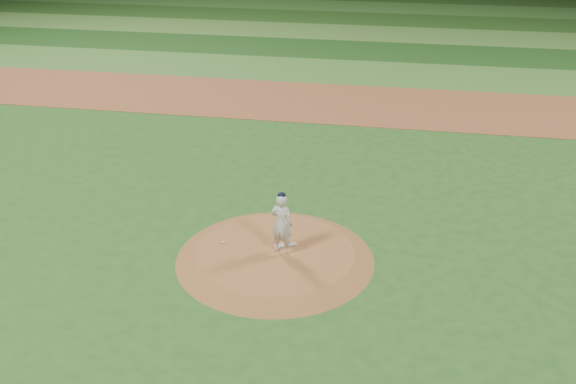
{
  "coord_description": "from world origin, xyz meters",
  "views": [
    {
      "loc": [
        3.08,
        -14.89,
        9.5
      ],
      "look_at": [
        0.0,
        2.0,
        1.1
      ],
      "focal_mm": 40.0,
      "sensor_mm": 36.0,
      "label": 1
    }
  ],
  "objects": [
    {
      "name": "outfield_stripe_2",
      "position": [
        0.0,
        29.5,
        0.01
      ],
      "size": [
        70.0,
        5.0,
        0.02
      ],
      "primitive_type": "cube",
      "color": "#447B2C",
      "rests_on": "ground"
    },
    {
      "name": "pitcher_on_mound",
      "position": [
        0.19,
        0.01,
        1.14
      ],
      "size": [
        0.73,
        0.57,
        1.81
      ],
      "color": "silver",
      "rests_on": "pitchers_mound"
    },
    {
      "name": "outfield_stripe_4",
      "position": [
        0.0,
        39.5,
        0.01
      ],
      "size": [
        70.0,
        5.0,
        0.02
      ],
      "primitive_type": "cube",
      "color": "#336826",
      "rests_on": "ground"
    },
    {
      "name": "infield_dirt_band",
      "position": [
        0.0,
        14.0,
        0.01
      ],
      "size": [
        70.0,
        6.0,
        0.02
      ],
      "primitive_type": "cube",
      "color": "brown",
      "rests_on": "ground"
    },
    {
      "name": "outfield_stripe_1",
      "position": [
        0.0,
        24.5,
        0.01
      ],
      "size": [
        70.0,
        5.0,
        0.02
      ],
      "primitive_type": "cube",
      "color": "#1C4817",
      "rests_on": "ground"
    },
    {
      "name": "ground",
      "position": [
        0.0,
        0.0,
        0.0
      ],
      "size": [
        120.0,
        120.0,
        0.0
      ],
      "primitive_type": "plane",
      "color": "#29581C",
      "rests_on": "ground"
    },
    {
      "name": "rosin_bag",
      "position": [
        -1.53,
        0.15,
        0.28
      ],
      "size": [
        0.1,
        0.1,
        0.06
      ],
      "primitive_type": "ellipsoid",
      "color": "silver",
      "rests_on": "pitchers_mound"
    },
    {
      "name": "outfield_stripe_3",
      "position": [
        0.0,
        34.5,
        0.01
      ],
      "size": [
        70.0,
        5.0,
        0.02
      ],
      "primitive_type": "cube",
      "color": "#224B18",
      "rests_on": "ground"
    },
    {
      "name": "pitching_rubber",
      "position": [
        0.23,
        0.34,
        0.27
      ],
      "size": [
        0.65,
        0.39,
        0.03
      ],
      "primitive_type": "cube",
      "rotation": [
        0.0,
        0.0,
        0.39
      ],
      "color": "beige",
      "rests_on": "pitchers_mound"
    },
    {
      "name": "outfield_stripe_0",
      "position": [
        0.0,
        19.5,
        0.01
      ],
      "size": [
        70.0,
        5.0,
        0.02
      ],
      "primitive_type": "cube",
      "color": "#40772B",
      "rests_on": "ground"
    },
    {
      "name": "pitchers_mound",
      "position": [
        0.0,
        0.0,
        0.12
      ],
      "size": [
        5.5,
        5.5,
        0.25
      ],
      "primitive_type": "cone",
      "color": "#995F2F",
      "rests_on": "ground"
    }
  ]
}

